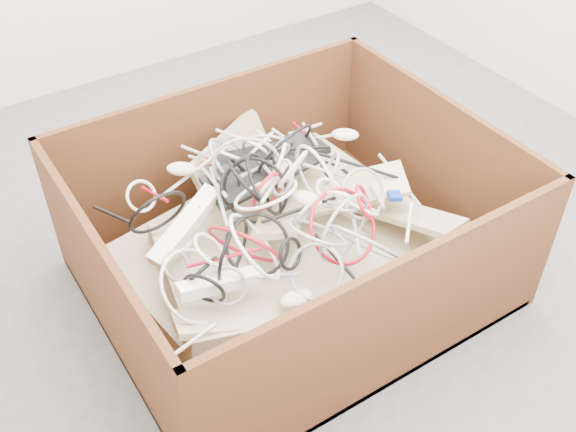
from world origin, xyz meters
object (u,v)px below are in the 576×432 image
power_strip_left (185,226)px  vga_plug (395,196)px  power_strip_right (220,283)px  cardboard_box (286,256)px

power_strip_left → vga_plug: bearing=-43.5°
power_strip_left → power_strip_right: size_ratio=1.19×
power_strip_left → cardboard_box: bearing=-40.5°
cardboard_box → power_strip_left: (-0.32, 0.10, 0.23)m
power_strip_right → power_strip_left: bearing=91.4°
power_strip_left → vga_plug: power_strip_left is taller
power_strip_left → power_strip_right: power_strip_left is taller
vga_plug → power_strip_right: bearing=-157.0°
power_strip_left → power_strip_right: 0.27m
cardboard_box → vga_plug: bearing=-22.2°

